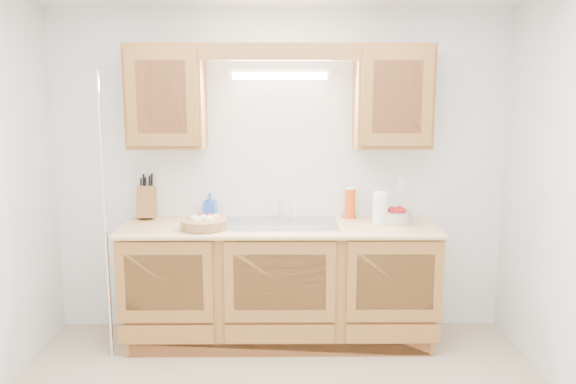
{
  "coord_description": "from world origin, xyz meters",
  "views": [
    {
      "loc": [
        0.03,
        -2.84,
        1.81
      ],
      "look_at": [
        0.06,
        0.85,
        1.2
      ],
      "focal_mm": 35.0,
      "sensor_mm": 36.0,
      "label": 1
    }
  ],
  "objects_px": {
    "knife_block": "(147,202)",
    "paper_towel": "(380,208)",
    "apple_bowl": "(396,216)",
    "fruit_basket": "(204,223)"
  },
  "relations": [
    {
      "from": "knife_block",
      "to": "paper_towel",
      "type": "distance_m",
      "value": 1.78
    },
    {
      "from": "fruit_basket",
      "to": "knife_block",
      "type": "xyz_separation_m",
      "value": [
        -0.49,
        0.36,
        0.08
      ]
    },
    {
      "from": "paper_towel",
      "to": "apple_bowl",
      "type": "distance_m",
      "value": 0.14
    },
    {
      "from": "knife_block",
      "to": "apple_bowl",
      "type": "height_order",
      "value": "knife_block"
    },
    {
      "from": "knife_block",
      "to": "paper_towel",
      "type": "height_order",
      "value": "knife_block"
    },
    {
      "from": "paper_towel",
      "to": "knife_block",
      "type": "bearing_deg",
      "value": 173.13
    },
    {
      "from": "fruit_basket",
      "to": "knife_block",
      "type": "relative_size",
      "value": 0.99
    },
    {
      "from": "knife_block",
      "to": "fruit_basket",
      "type": "bearing_deg",
      "value": -37.12
    },
    {
      "from": "knife_block",
      "to": "paper_towel",
      "type": "relative_size",
      "value": 1.25
    },
    {
      "from": "paper_towel",
      "to": "apple_bowl",
      "type": "height_order",
      "value": "paper_towel"
    }
  ]
}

